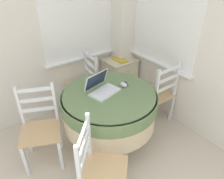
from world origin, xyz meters
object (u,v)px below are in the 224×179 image
at_px(round_dining_table, 109,106).
at_px(corner_cabinet, 120,78).
at_px(dining_chair_near_back_window, 84,85).
at_px(cell_phone, 125,84).
at_px(book_on_cabinet, 120,60).
at_px(laptop, 102,88).
at_px(dining_chair_near_right_window, 158,95).
at_px(dining_chair_left_flank, 41,128).
at_px(computer_mouse, 124,85).
at_px(dining_chair_camera_near, 100,171).

height_order(round_dining_table, corner_cabinet, round_dining_table).
bearing_deg(corner_cabinet, dining_chair_near_back_window, -177.29).
xyz_separation_m(cell_phone, book_on_cabinet, (0.51, 0.75, -0.09)).
distance_m(laptop, dining_chair_near_right_window, 0.93).
relative_size(dining_chair_near_back_window, dining_chair_left_flank, 1.00).
bearing_deg(cell_phone, dining_chair_near_right_window, -8.51).
bearing_deg(laptop, computer_mouse, -13.01).
bearing_deg(dining_chair_near_right_window, computer_mouse, 175.23).
height_order(round_dining_table, book_on_cabinet, round_dining_table).
height_order(laptop, book_on_cabinet, laptop).
bearing_deg(corner_cabinet, dining_chair_near_right_window, -90.09).
xyz_separation_m(dining_chair_near_back_window, dining_chair_left_flank, (-0.87, -0.54, 0.00)).
height_order(computer_mouse, corner_cabinet, computer_mouse).
xyz_separation_m(laptop, dining_chair_near_back_window, (0.15, 0.72, -0.36)).
distance_m(computer_mouse, book_on_cabinet, 0.96).
xyz_separation_m(dining_chair_near_right_window, book_on_cabinet, (-0.03, 0.83, 0.23)).
distance_m(laptop, dining_chair_left_flank, 0.82).
relative_size(computer_mouse, book_on_cabinet, 0.40).
height_order(dining_chair_near_right_window, dining_chair_left_flank, same).
bearing_deg(book_on_cabinet, cell_phone, -124.07).
relative_size(round_dining_table, corner_cabinet, 1.66).
bearing_deg(round_dining_table, dining_chair_near_right_window, -2.01).
bearing_deg(dining_chair_near_right_window, dining_chair_left_flank, 169.62).
xyz_separation_m(round_dining_table, dining_chair_left_flank, (-0.76, 0.26, -0.13)).
bearing_deg(book_on_cabinet, round_dining_table, -134.20).
bearing_deg(dining_chair_near_back_window, laptop, -102.02).
bearing_deg(book_on_cabinet, laptop, -138.87).
distance_m(laptop, computer_mouse, 0.28).
bearing_deg(corner_cabinet, book_on_cabinet, -133.02).
bearing_deg(round_dining_table, dining_chair_near_back_window, 82.27).
xyz_separation_m(computer_mouse, cell_phone, (0.05, 0.03, -0.02)).
xyz_separation_m(computer_mouse, corner_cabinet, (0.58, 0.81, -0.45)).
bearing_deg(book_on_cabinet, dining_chair_camera_near, -133.16).
bearing_deg(corner_cabinet, round_dining_table, -134.16).
bearing_deg(round_dining_table, laptop, 118.12).
relative_size(laptop, computer_mouse, 3.88).
bearing_deg(book_on_cabinet, computer_mouse, -125.28).
xyz_separation_m(round_dining_table, computer_mouse, (0.23, 0.02, 0.21)).
distance_m(dining_chair_near_right_window, corner_cabinet, 0.87).
relative_size(round_dining_table, book_on_cabinet, 4.41).
bearing_deg(book_on_cabinet, dining_chair_left_flank, -160.52).
relative_size(corner_cabinet, book_on_cabinet, 2.65).
height_order(cell_phone, dining_chair_camera_near, dining_chair_camera_near).
xyz_separation_m(computer_mouse, dining_chair_left_flank, (-0.98, 0.24, -0.34)).
bearing_deg(dining_chair_camera_near, cell_phone, 38.91).
relative_size(laptop, dining_chair_camera_near, 0.42).
bearing_deg(computer_mouse, dining_chair_near_right_window, -4.77).
relative_size(laptop, cell_phone, 3.35).
distance_m(round_dining_table, dining_chair_left_flank, 0.81).
bearing_deg(dining_chair_camera_near, dining_chair_left_flank, 104.58).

